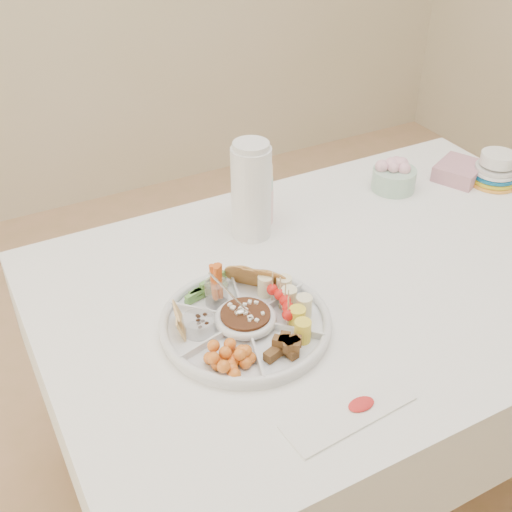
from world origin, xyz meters
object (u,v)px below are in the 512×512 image
party_tray (245,321)px  plate_stack (496,169)px  dining_table (336,380)px  thermos (251,189)px

party_tray → plate_stack: plate_stack is taller
dining_table → plate_stack: 0.82m
dining_table → thermos: 0.60m
party_tray → plate_stack: 1.02m
party_tray → dining_table: bearing=10.9°
party_tray → plate_stack: size_ratio=2.55×
thermos → party_tray: bearing=-119.7°
plate_stack → dining_table: bearing=-165.1°
dining_table → party_tray: bearing=-169.1°
party_tray → thermos: size_ratio=1.37×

